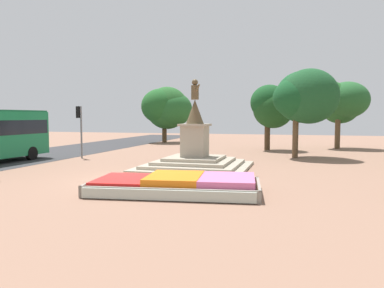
% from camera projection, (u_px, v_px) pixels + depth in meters
% --- Properties ---
extents(ground_plane, '(90.34, 90.34, 0.00)m').
position_uv_depth(ground_plane, '(130.00, 180.00, 17.01)').
color(ground_plane, '#8C6651').
extents(flower_planter, '(6.69, 3.83, 0.68)m').
position_uv_depth(flower_planter, '(178.00, 185.00, 14.09)').
color(flower_planter, '#38281C').
rests_on(flower_planter, ground_plane).
extents(statue_monument, '(5.85, 5.85, 4.92)m').
position_uv_depth(statue_monument, '(195.00, 155.00, 20.73)').
color(statue_monument, '#9F9480').
rests_on(statue_monument, ground_plane).
extents(traffic_light_mid_block, '(0.42, 0.31, 3.58)m').
position_uv_depth(traffic_light_mid_block, '(80.00, 122.00, 25.65)').
color(traffic_light_mid_block, slate).
rests_on(traffic_light_mid_block, ground_plane).
extents(park_tree_behind_statue, '(4.43, 4.25, 6.13)m').
position_uv_depth(park_tree_behind_statue, '(304.00, 97.00, 25.82)').
color(park_tree_behind_statue, brown).
rests_on(park_tree_behind_statue, ground_plane).
extents(park_tree_far_right, '(4.93, 4.14, 6.00)m').
position_uv_depth(park_tree_far_right, '(341.00, 101.00, 33.51)').
color(park_tree_far_right, brown).
rests_on(park_tree_far_right, ground_plane).
extents(park_tree_street_side, '(3.63, 3.69, 5.56)m').
position_uv_depth(park_tree_street_side, '(272.00, 106.00, 31.73)').
color(park_tree_street_side, '#4C3823').
rests_on(park_tree_street_side, ground_plane).
extents(park_tree_mid_canopy, '(5.47, 5.06, 6.14)m').
position_uv_depth(park_tree_mid_canopy, '(167.00, 108.00, 41.14)').
color(park_tree_mid_canopy, '#4C3823').
rests_on(park_tree_mid_canopy, ground_plane).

